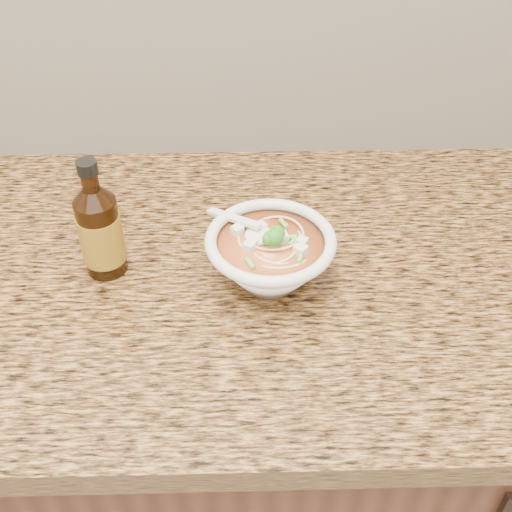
{
  "coord_description": "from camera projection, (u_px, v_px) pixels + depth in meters",
  "views": [
    {
      "loc": [
        0.18,
        0.97,
        1.54
      ],
      "look_at": [
        0.2,
        1.64,
        0.95
      ],
      "focal_mm": 45.0,
      "sensor_mm": 36.0,
      "label": 1
    }
  ],
  "objects": [
    {
      "name": "soup_bowl",
      "position": [
        270.0,
        258.0,
        0.9
      ],
      "size": [
        0.18,
        0.18,
        0.1
      ],
      "rotation": [
        0.0,
        0.0,
        -0.06
      ],
      "color": "silver",
      "rests_on": "counter_slab"
    },
    {
      "name": "cabinet",
      "position": [
        154.0,
        442.0,
        1.26
      ],
      "size": [
        4.0,
        0.65,
        0.86
      ],
      "primitive_type": "cube",
      "color": "#341A0F",
      "rests_on": "ground"
    },
    {
      "name": "hot_sauce_bottle",
      "position": [
        100.0,
        231.0,
        0.9
      ],
      "size": [
        0.07,
        0.07,
        0.19
      ],
      "rotation": [
        0.0,
        0.0,
        -0.2
      ],
      "color": "black",
      "rests_on": "counter_slab"
    },
    {
      "name": "counter_slab",
      "position": [
        123.0,
        275.0,
        0.96
      ],
      "size": [
        4.0,
        0.68,
        0.04
      ],
      "primitive_type": "cube",
      "color": "#A1703B",
      "rests_on": "cabinet"
    }
  ]
}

